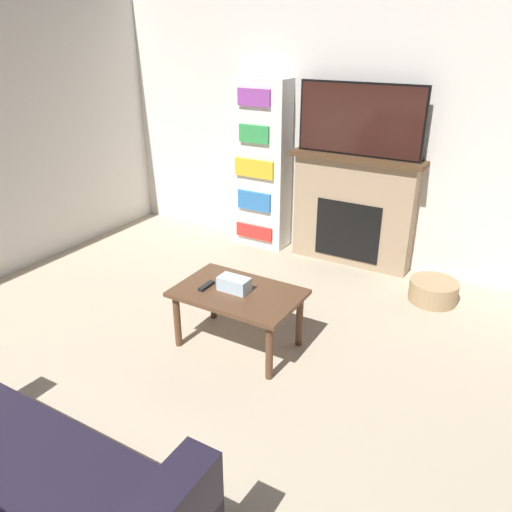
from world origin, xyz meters
The scene contains 8 objects.
wall_back centered at (0.00, 4.46, 1.35)m, with size 6.12×0.06×2.70m.
fireplace centered at (0.11, 4.32, 0.54)m, with size 1.25×0.28×1.07m.
tv centered at (0.11, 4.30, 1.39)m, with size 1.16×0.03×0.64m.
coffee_table centered at (-0.06, 2.53, 0.38)m, with size 0.88×0.57×0.44m.
tissue_box centered at (-0.09, 2.53, 0.49)m, with size 0.22×0.12×0.10m.
remote_control centered at (-0.29, 2.47, 0.46)m, with size 0.04×0.15×0.02m.
bookshelf centered at (-0.89, 4.30, 0.85)m, with size 0.58×0.29×1.70m.
storage_basket centered at (1.02, 3.92, 0.09)m, with size 0.40×0.40×0.18m.
Camera 1 is at (1.60, -0.05, 2.11)m, focal length 35.00 mm.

